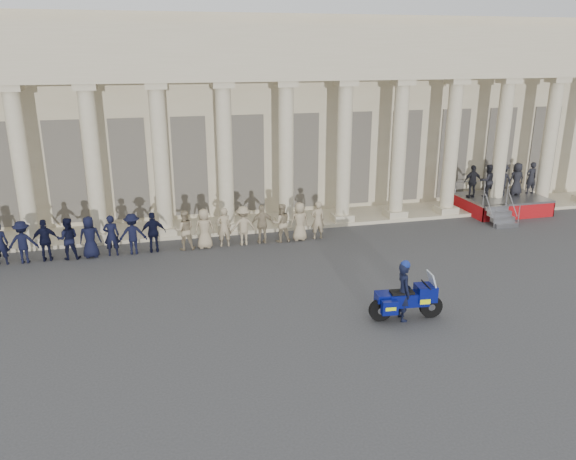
{
  "coord_description": "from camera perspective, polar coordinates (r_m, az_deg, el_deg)",
  "views": [
    {
      "loc": [
        -4.43,
        -14.93,
        7.5
      ],
      "look_at": [
        0.08,
        2.83,
        1.6
      ],
      "focal_mm": 35.0,
      "sensor_mm": 36.0,
      "label": 1
    }
  ],
  "objects": [
    {
      "name": "officer_rank",
      "position": [
        22.24,
        -16.83,
        -0.48
      ],
      "size": [
        15.97,
        0.6,
        1.6
      ],
      "color": "black",
      "rests_on": "ground"
    },
    {
      "name": "motorcycle",
      "position": [
        16.71,
        12.0,
        -6.92
      ],
      "size": [
        2.21,
        0.93,
        1.42
      ],
      "rotation": [
        0.0,
        0.0,
        -0.1
      ],
      "color": "black",
      "rests_on": "ground"
    },
    {
      "name": "rider",
      "position": [
        16.54,
        11.67,
        -6.03
      ],
      "size": [
        0.48,
        0.67,
        1.84
      ],
      "rotation": [
        0.0,
        0.0,
        1.47
      ],
      "color": "black",
      "rests_on": "ground"
    },
    {
      "name": "building",
      "position": [
        30.15,
        -5.85,
        12.1
      ],
      "size": [
        40.0,
        12.5,
        9.0
      ],
      "color": "#BEAF8E",
      "rests_on": "ground"
    },
    {
      "name": "reviewing_stand",
      "position": [
        28.79,
        20.82,
        4.11
      ],
      "size": [
        3.95,
        3.75,
        2.32
      ],
      "color": "gray",
      "rests_on": "ground"
    },
    {
      "name": "ground",
      "position": [
        17.29,
        2.08,
        -7.88
      ],
      "size": [
        90.0,
        90.0,
        0.0
      ],
      "primitive_type": "plane",
      "color": "#39393B",
      "rests_on": "ground"
    }
  ]
}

